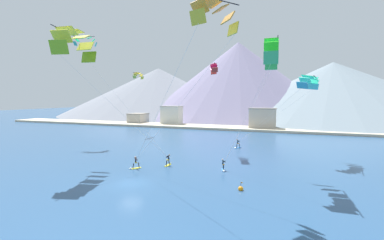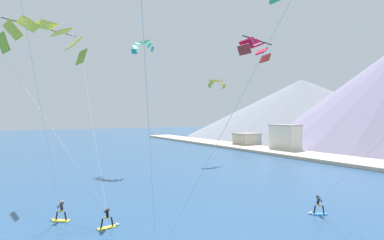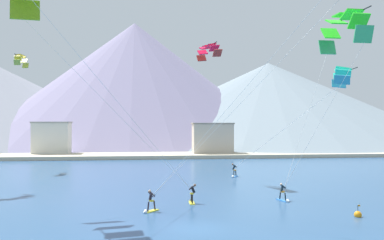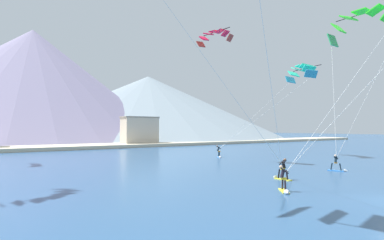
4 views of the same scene
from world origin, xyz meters
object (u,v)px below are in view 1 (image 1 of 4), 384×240
Objects in this scene: parafoil_kite_distant_high_outer at (214,67)px; parafoil_kite_distant_mid_solo at (138,75)px; parafoil_kite_near_trail at (214,14)px; parafoil_kite_far_left at (271,51)px; parafoil_kite_mid_center at (309,81)px; parafoil_kite_distant_low_drift at (85,40)px; kitesurfer_mid_center at (237,145)px; kitesurfer_near_trail at (135,165)px; parafoil_kite_near_lead at (75,41)px; kitesurfer_far_left at (223,167)px; race_marker_buoy at (241,189)px; kitesurfer_near_lead at (169,162)px.

parafoil_kite_distant_high_outer is 1.20× the size of parafoil_kite_distant_mid_solo.
parafoil_kite_far_left is (5.03, 9.07, -2.37)m from parafoil_kite_near_trail.
parafoil_kite_distant_low_drift is (-45.84, 1.30, 10.17)m from parafoil_kite_mid_center.
parafoil_kite_distant_low_drift is at bearing -174.37° from kitesurfer_mid_center.
kitesurfer_mid_center is 0.38× the size of parafoil_kite_distant_low_drift.
parafoil_kite_distant_high_outer reaches higher than kitesurfer_near_trail.
parafoil_kite_near_lead is at bearing -74.22° from parafoil_kite_distant_mid_solo.
parafoil_kite_near_lead is 27.57m from parafoil_kite_far_left.
parafoil_kite_mid_center is at bearing -2.55° from parafoil_kite_distant_high_outer.
parafoil_kite_far_left reaches higher than kitesurfer_far_left.
parafoil_kite_near_trail is 17.69× the size of race_marker_buoy.
parafoil_kite_near_lead is 1.33× the size of parafoil_kite_mid_center.
parafoil_kite_far_left is 17.29m from race_marker_buoy.
kitesurfer_near_trail is 0.10× the size of parafoil_kite_near_lead.
parafoil_kite_mid_center is 3.30× the size of parafoil_kite_distant_mid_solo.
kitesurfer_far_left is 43.34m from parafoil_kite_distant_low_drift.
kitesurfer_mid_center is 16.73m from kitesurfer_far_left.
kitesurfer_mid_center is at bearing 61.08° from kitesurfer_near_trail.
parafoil_kite_near_trail is (22.14, -4.98, 0.03)m from parafoil_kite_near_lead.
parafoil_kite_distant_mid_solo is (-36.19, 27.85, 0.52)m from parafoil_kite_far_left.
kitesurfer_mid_center is 0.99× the size of kitesurfer_far_left.
parafoil_kite_near_lead reaches higher than kitesurfer_near_trail.
parafoil_kite_far_left is at bearing 4.57° from kitesurfer_far_left.
kitesurfer_near_lead is 0.13× the size of parafoil_kite_mid_center.
parafoil_kite_near_lead reaches higher than parafoil_kite_distant_high_outer.
parafoil_kite_near_lead is 33.24m from parafoil_kite_distant_mid_solo.
kitesurfer_near_trail is 0.13× the size of parafoil_kite_mid_center.
kitesurfer_mid_center is at bearing -21.56° from parafoil_kite_distant_mid_solo.
parafoil_kite_distant_low_drift reaches higher than kitesurfer_far_left.
kitesurfer_near_lead is at bearing -178.40° from parafoil_kite_far_left.
kitesurfer_near_lead is at bearing 136.14° from parafoil_kite_near_trail.
parafoil_kite_distant_low_drift is at bearing 148.19° from parafoil_kite_near_trail.
parafoil_kite_distant_mid_solo is (-9.02, 31.94, -1.82)m from parafoil_kite_near_lead.
kitesurfer_near_lead is 0.99× the size of kitesurfer_far_left.
parafoil_kite_distant_low_drift reaches higher than parafoil_kite_distant_mid_solo.
parafoil_kite_near_trail is 10.64m from parafoil_kite_far_left.
parafoil_kite_distant_low_drift is at bearing 153.26° from kitesurfer_near_lead.
parafoil_kite_far_left is (-5.37, -11.61, 3.08)m from parafoil_kite_mid_center.
kitesurfer_mid_center is 15.93m from parafoil_kite_distant_high_outer.
parafoil_kite_near_lead is at bearing 167.32° from parafoil_kite_near_trail.
parafoil_kite_mid_center is (12.16, -4.62, 12.08)m from kitesurfer_mid_center.
kitesurfer_far_left is at bearing -43.00° from parafoil_kite_distant_mid_solo.
parafoil_kite_near_trail is at bearing -22.94° from kitesurfer_near_trail.
parafoil_kite_far_left reaches higher than parafoil_kite_mid_center.
race_marker_buoy is (-7.80, -18.78, -12.47)m from parafoil_kite_mid_center.
parafoil_kite_distant_mid_solo is at bearing 148.68° from parafoil_kite_distant_high_outer.
parafoil_kite_distant_mid_solo is at bearing 128.09° from kitesurfer_near_lead.
parafoil_kite_far_left is at bearing -114.83° from parafoil_kite_mid_center.
kitesurfer_near_trail is at bearing -138.71° from kitesurfer_near_lead.
kitesurfer_far_left is 27.90m from parafoil_kite_near_lead.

